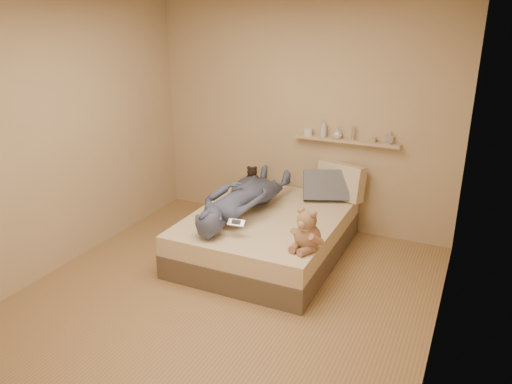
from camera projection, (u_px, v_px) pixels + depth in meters
The scene contains 10 objects.
room at pixel (223, 160), 4.15m from camera, with size 3.80×3.80×3.80m.
bed at pixel (267, 235), 5.31m from camera, with size 1.50×1.90×0.45m.
game_console at pixel (236, 223), 4.69m from camera, with size 0.17×0.09×0.06m.
teddy_bear at pixel (307, 233), 4.43m from camera, with size 0.32×0.32×0.40m.
dark_plush at pixel (252, 179), 5.98m from camera, with size 0.18×0.18×0.28m.
pillow_cream at pixel (340, 181), 5.65m from camera, with size 0.55×0.16×0.40m, color beige.
pillow_grey at pixel (326, 185), 5.59m from camera, with size 0.50×0.14×0.34m, color slate.
person at pixel (242, 197), 5.20m from camera, with size 0.58×1.59×0.38m, color #414B67.
wall_shelf at pixel (346, 141), 5.56m from camera, with size 1.20×0.12×0.03m, color tan.
shelf_bottles at pixel (339, 133), 5.57m from camera, with size 1.01×0.11×0.19m.
Camera 1 is at (1.94, -3.49, 2.48)m, focal length 35.00 mm.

